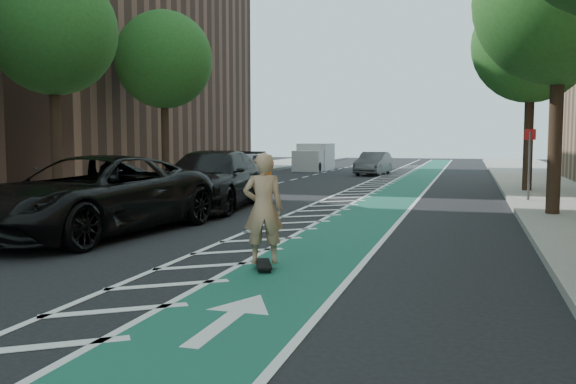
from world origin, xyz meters
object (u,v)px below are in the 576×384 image
at_px(skateboarder, 263,208).
at_px(barrel_a, 114,201).
at_px(suv_near, 92,195).
at_px(suv_far, 211,180).

bearing_deg(skateboarder, barrel_a, -63.07).
xyz_separation_m(suv_near, suv_far, (0.43, 5.58, 0.00)).
height_order(skateboarder, suv_far, skateboarder).
height_order(suv_near, suv_far, same).
distance_m(suv_near, barrel_a, 3.33).
bearing_deg(skateboarder, suv_far, -83.07).
relative_size(suv_near, barrel_a, 7.20).
height_order(suv_near, barrel_a, suv_near).
xyz_separation_m(suv_near, barrel_a, (-1.37, 3.00, -0.47)).
relative_size(suv_far, barrel_a, 6.90).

